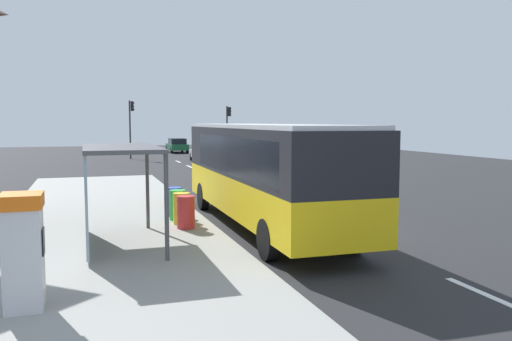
% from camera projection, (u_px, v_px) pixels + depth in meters
% --- Properties ---
extents(ground_plane, '(56.00, 92.00, 0.04)m').
position_uv_depth(ground_plane, '(219.00, 182.00, 28.84)').
color(ground_plane, '#262628').
extents(sidewalk_platform, '(6.20, 30.00, 0.18)m').
position_uv_depth(sidewalk_platform, '(107.00, 230.00, 15.50)').
color(sidewalk_platform, '#999993').
rests_on(sidewalk_platform, ground).
extents(lane_stripe_seg_0, '(0.16, 2.20, 0.01)m').
position_uv_depth(lane_stripe_seg_0, '(486.00, 295.00, 9.98)').
color(lane_stripe_seg_0, silver).
rests_on(lane_stripe_seg_0, ground).
extents(lane_stripe_seg_1, '(0.16, 2.20, 0.01)m').
position_uv_depth(lane_stripe_seg_1, '(357.00, 239.00, 14.71)').
color(lane_stripe_seg_1, silver).
rests_on(lane_stripe_seg_1, ground).
extents(lane_stripe_seg_2, '(0.16, 2.20, 0.01)m').
position_uv_depth(lane_stripe_seg_2, '(291.00, 210.00, 19.45)').
color(lane_stripe_seg_2, silver).
rests_on(lane_stripe_seg_2, ground).
extents(lane_stripe_seg_3, '(0.16, 2.20, 0.01)m').
position_uv_depth(lane_stripe_seg_3, '(251.00, 193.00, 24.18)').
color(lane_stripe_seg_3, silver).
rests_on(lane_stripe_seg_3, ground).
extents(lane_stripe_seg_4, '(0.16, 2.20, 0.01)m').
position_uv_depth(lane_stripe_seg_4, '(224.00, 181.00, 28.92)').
color(lane_stripe_seg_4, silver).
rests_on(lane_stripe_seg_4, ground).
extents(lane_stripe_seg_5, '(0.16, 2.20, 0.01)m').
position_uv_depth(lane_stripe_seg_5, '(204.00, 173.00, 33.65)').
color(lane_stripe_seg_5, silver).
rests_on(lane_stripe_seg_5, ground).
extents(lane_stripe_seg_6, '(0.16, 2.20, 0.01)m').
position_uv_depth(lane_stripe_seg_6, '(190.00, 167.00, 38.39)').
color(lane_stripe_seg_6, silver).
rests_on(lane_stripe_seg_6, ground).
extents(lane_stripe_seg_7, '(0.16, 2.20, 0.01)m').
position_uv_depth(lane_stripe_seg_7, '(178.00, 162.00, 43.13)').
color(lane_stripe_seg_7, silver).
rests_on(lane_stripe_seg_7, ground).
extents(bus, '(2.62, 11.03, 3.21)m').
position_uv_depth(bus, '(264.00, 169.00, 16.19)').
color(bus, yellow).
rests_on(bus, ground).
extents(white_van, '(2.21, 5.28, 2.30)m').
position_uv_depth(white_van, '(230.00, 151.00, 35.03)').
color(white_van, silver).
rests_on(white_van, ground).
extents(sedan_near, '(2.04, 4.49, 1.52)m').
position_uv_depth(sedan_near, '(204.00, 152.00, 43.26)').
color(sedan_near, '#B7B7BC').
rests_on(sedan_near, ground).
extents(sedan_far, '(1.85, 4.41, 1.52)m').
position_uv_depth(sedan_far, '(177.00, 145.00, 55.77)').
color(sedan_far, '#195933').
rests_on(sedan_far, ground).
extents(ticket_machine, '(0.66, 0.76, 1.94)m').
position_uv_depth(ticket_machine, '(23.00, 250.00, 8.66)').
color(ticket_machine, silver).
rests_on(ticket_machine, sidewalk_platform).
extents(recycling_bin_red, '(0.52, 0.52, 0.95)m').
position_uv_depth(recycling_bin_red, '(186.00, 212.00, 15.32)').
color(recycling_bin_red, red).
rests_on(recycling_bin_red, sidewalk_platform).
extents(recycling_bin_yellow, '(0.52, 0.52, 0.95)m').
position_uv_depth(recycling_bin_yellow, '(182.00, 208.00, 15.98)').
color(recycling_bin_yellow, yellow).
rests_on(recycling_bin_yellow, sidewalk_platform).
extents(recycling_bin_green, '(0.52, 0.52, 0.95)m').
position_uv_depth(recycling_bin_green, '(178.00, 205.00, 16.64)').
color(recycling_bin_green, green).
rests_on(recycling_bin_green, sidewalk_platform).
extents(recycling_bin_blue, '(0.52, 0.52, 0.95)m').
position_uv_depth(recycling_bin_blue, '(174.00, 202.00, 17.31)').
color(recycling_bin_blue, blue).
rests_on(recycling_bin_blue, sidewalk_platform).
extents(traffic_light_near_side, '(0.49, 0.28, 4.69)m').
position_uv_depth(traffic_light_near_side, '(228.00, 123.00, 47.95)').
color(traffic_light_near_side, '#2D2D2D').
rests_on(traffic_light_near_side, ground).
extents(traffic_light_far_side, '(0.49, 0.28, 5.13)m').
position_uv_depth(traffic_light_far_side, '(131.00, 120.00, 46.04)').
color(traffic_light_far_side, '#2D2D2D').
rests_on(traffic_light_far_side, ground).
extents(bus_shelter, '(1.80, 4.00, 2.50)m').
position_uv_depth(bus_shelter, '(108.00, 170.00, 13.06)').
color(bus_shelter, '#4C4C51').
rests_on(bus_shelter, sidewalk_platform).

